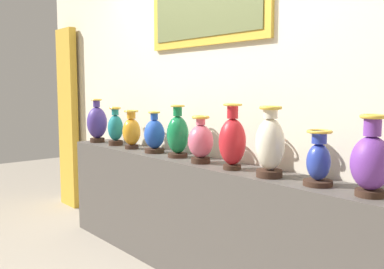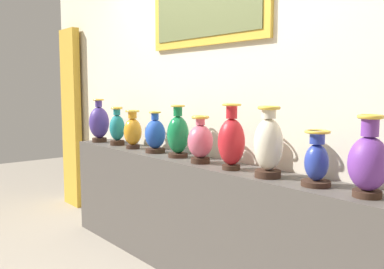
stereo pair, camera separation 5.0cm
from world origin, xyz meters
TOP-DOWN VIEW (x-y plane):
  - display_shelf at (0.00, 0.00)m, footprint 3.00×0.34m
  - back_wall at (-0.00, 0.23)m, footprint 5.37×0.14m
  - curtain_gold at (-2.32, 0.11)m, footprint 0.36×0.08m
  - vase_indigo at (-1.34, -0.04)m, footprint 0.19×0.19m
  - vase_teal at (-1.03, -0.02)m, footprint 0.14×0.14m
  - vase_amber at (-0.75, -0.03)m, footprint 0.15×0.15m
  - vase_sapphire at (-0.45, -0.01)m, footprint 0.16×0.16m
  - vase_emerald at (-0.15, -0.01)m, footprint 0.16×0.16m
  - vase_rose at (0.14, -0.04)m, footprint 0.18×0.18m
  - vase_crimson at (0.45, -0.05)m, footprint 0.17×0.17m
  - vase_ivory at (0.74, -0.05)m, footprint 0.17×0.17m
  - vase_cobalt at (1.05, -0.02)m, footprint 0.15×0.15m
  - vase_violet at (1.34, -0.03)m, footprint 0.19×0.19m

SIDE VIEW (x-z plane):
  - display_shelf at x=0.00m, z-range 0.00..0.85m
  - vase_cobalt at x=1.05m, z-range 0.83..1.13m
  - vase_sapphire at x=-0.45m, z-range 0.83..1.16m
  - vase_rose at x=0.14m, z-range 0.84..1.16m
  - vase_amber at x=-0.75m, z-range 0.84..1.16m
  - vase_teal at x=-1.03m, z-range 0.83..1.18m
  - curtain_gold at x=-2.32m, z-range 0.00..2.03m
  - vase_emerald at x=-0.15m, z-range 0.82..1.21m
  - vase_violet at x=1.34m, z-range 0.82..1.21m
  - vase_crimson at x=0.45m, z-range 0.82..1.24m
  - vase_indigo at x=-1.34m, z-range 0.83..1.24m
  - vase_ivory at x=0.74m, z-range 0.83..1.25m
  - back_wall at x=0.00m, z-range 0.01..3.16m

